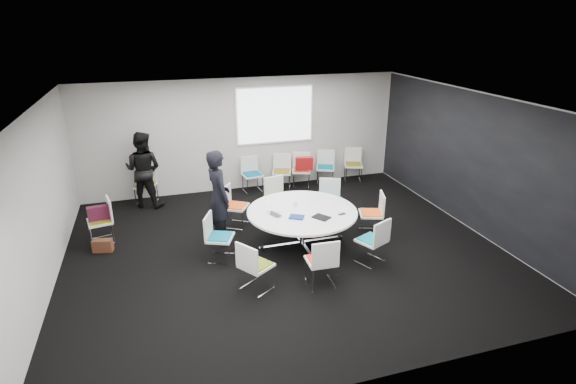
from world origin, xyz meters
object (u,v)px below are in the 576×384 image
object	(u,v)px
chair_ring_a	(371,221)
chair_ring_c	(278,205)
chair_back_a	(252,181)
chair_spare_left	(102,229)
chair_ring_b	(329,207)
cup	(295,204)
chair_back_c	(301,176)
chair_person_back	(146,192)
chair_back_d	(325,174)
maroon_bag	(98,213)
chair_ring_d	(236,214)
person_back	(143,170)
brown_bag	(103,245)
conference_table	(302,220)
chair_back_e	(353,171)
chair_ring_e	(220,246)
chair_ring_f	(256,275)
person_main	(219,197)
chair_ring_h	(372,249)
chair_back_b	(282,178)
chair_ring_g	(321,270)
laptop	(276,214)

from	to	relation	value
chair_ring_a	chair_ring_c	size ratio (longest dim) A/B	1.00
chair_back_a	chair_spare_left	bearing A→B (deg)	21.69
chair_ring_b	cup	size ratio (longest dim) A/B	9.78
chair_back_c	chair_person_back	world-z (taller)	same
chair_back_d	maroon_bag	xyz separation A→B (m)	(-5.42, -1.80, 0.34)
chair_ring_d	person_back	xyz separation A→B (m)	(-1.79, 1.71, 0.61)
cup	brown_bag	xyz separation A→B (m)	(-3.62, 0.61, -0.66)
chair_ring_c	conference_table	bearing A→B (deg)	83.05
conference_table	chair_back_e	world-z (taller)	chair_back_e
chair_ring_e	cup	size ratio (longest dim) A/B	9.78
chair_person_back	maroon_bag	world-z (taller)	chair_person_back
chair_back_c	person_back	xyz separation A→B (m)	(-3.87, -0.13, 0.61)
conference_table	chair_ring_f	bearing A→B (deg)	-134.13
chair_ring_a	chair_back_a	bearing A→B (deg)	48.78
chair_back_e	person_main	size ratio (longest dim) A/B	0.47
chair_ring_h	chair_person_back	size ratio (longest dim) A/B	1.00
chair_ring_b	chair_back_a	distance (m)	2.46
chair_ring_c	chair_person_back	world-z (taller)	same
chair_ring_e	chair_back_e	world-z (taller)	same
chair_ring_a	chair_person_back	distance (m)	5.31
chair_ring_e	chair_back_b	size ratio (longest dim) A/B	1.00
chair_ring_f	chair_back_a	size ratio (longest dim) A/B	1.00
chair_ring_g	chair_back_e	distance (m)	5.23
chair_ring_g	laptop	xyz separation A→B (m)	(-0.37, 1.39, 0.47)
chair_back_a	chair_person_back	distance (m)	2.57
chair_ring_h	chair_person_back	distance (m)	5.61
chair_ring_f	chair_person_back	distance (m)	4.64
chair_person_back	chair_back_a	bearing A→B (deg)	-162.29
chair_back_c	chair_ring_e	bearing A→B (deg)	69.12
chair_back_d	laptop	distance (m)	3.84
chair_spare_left	chair_back_d	bearing A→B (deg)	-83.53
chair_person_back	chair_ring_b	bearing A→B (deg)	168.46
chair_ring_a	person_back	world-z (taller)	person_back
chair_ring_c	chair_ring_d	world-z (taller)	same
conference_table	maroon_bag	distance (m)	3.93
chair_back_e	brown_bag	world-z (taller)	chair_back_e
chair_ring_e	chair_person_back	xyz separation A→B (m)	(-1.24, 3.20, 0.00)
cup	chair_back_c	bearing A→B (deg)	68.90
chair_ring_b	chair_back_d	world-z (taller)	same
chair_ring_a	chair_back_d	xyz separation A→B (m)	(0.20, 3.03, 0.00)
chair_ring_g	chair_back_a	world-z (taller)	same
chair_ring_f	chair_ring_h	bearing A→B (deg)	62.45
chair_back_a	chair_back_e	xyz separation A→B (m)	(2.78, -0.01, 0.00)
chair_back_e	chair_ring_b	bearing A→B (deg)	72.84
chair_ring_h	person_main	xyz separation A→B (m)	(-2.46, 1.62, 0.66)
chair_ring_a	maroon_bag	size ratio (longest dim) A/B	2.20
chair_ring_b	chair_back_b	bearing A→B (deg)	-56.80
chair_ring_b	maroon_bag	size ratio (longest dim) A/B	2.20
maroon_bag	brown_bag	distance (m)	0.65
chair_back_e	chair_person_back	xyz separation A→B (m)	(-5.35, 0.01, 0.00)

